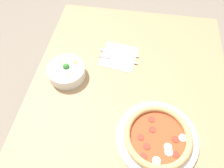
# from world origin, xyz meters

# --- Properties ---
(ground_plane) EXTENTS (8.00, 8.00, 0.00)m
(ground_plane) POSITION_xyz_m (0.00, 0.00, 0.00)
(ground_plane) COLOR gray
(dining_table) EXTENTS (1.15, 0.90, 0.73)m
(dining_table) POSITION_xyz_m (0.00, 0.00, 0.62)
(dining_table) COLOR tan
(dining_table) RESTS_ON ground_plane
(pizza) EXTENTS (0.32, 0.32, 0.04)m
(pizza) POSITION_xyz_m (-0.20, -0.13, 0.75)
(pizza) COLOR white
(pizza) RESTS_ON dining_table
(bowl) EXTENTS (0.17, 0.17, 0.07)m
(bowl) POSITION_xyz_m (0.05, 0.29, 0.76)
(bowl) COLOR white
(bowl) RESTS_ON dining_table
(napkin) EXTENTS (0.19, 0.19, 0.00)m
(napkin) POSITION_xyz_m (0.20, 0.07, 0.73)
(napkin) COLOR white
(napkin) RESTS_ON dining_table
(fork) EXTENTS (0.03, 0.19, 0.00)m
(fork) POSITION_xyz_m (0.18, 0.07, 0.73)
(fork) COLOR silver
(fork) RESTS_ON napkin
(knife) EXTENTS (0.03, 0.20, 0.01)m
(knife) POSITION_xyz_m (0.22, 0.06, 0.73)
(knife) COLOR silver
(knife) RESTS_ON napkin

